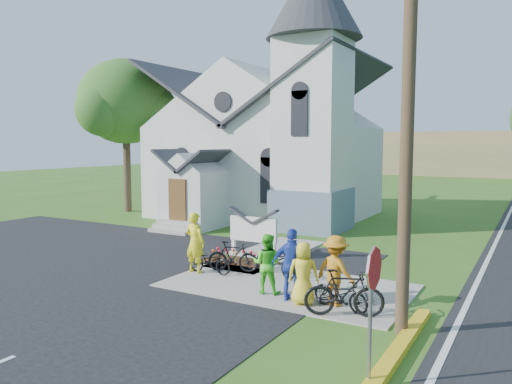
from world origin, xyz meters
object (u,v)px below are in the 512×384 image
Objects in this scene: church_sign at (253,230)px; bike_1 at (233,257)px; bike_0 at (210,261)px; cyclist_4 at (303,273)px; utility_pole at (412,85)px; cyclist_0 at (195,242)px; bike_3 at (344,293)px; cyclist_2 at (292,265)px; bike_4 at (341,293)px; cyclist_1 at (267,264)px; stop_sign at (373,287)px; cyclist_3 at (336,271)px; bike_2 at (276,260)px.

church_sign reaches higher than bike_1.
cyclist_4 reaches higher than bike_0.
utility_pole is 5.14× the size of cyclist_0.
bike_3 is (5.08, -1.65, 0.17)m from bike_0.
bike_4 is at bearing 163.65° from cyclist_2.
church_sign reaches higher than bike_4.
bike_0 is 0.76m from bike_1.
bike_1 is 4.61m from bike_4.
cyclist_1 is (2.56, -3.67, -0.15)m from church_sign.
cyclist_3 is at bearing 119.03° from stop_sign.
cyclist_2 is at bearing -40.97° from cyclist_4.
cyclist_1 is at bearing 16.82° from cyclist_3.
cyclist_3 is at bearing -128.99° from bike_1.
cyclist_4 is at bearing 42.51° from cyclist_3.
bike_4 is (1.36, -0.05, -0.54)m from cyclist_2.
cyclist_1 is 2.62m from bike_3.
utility_pole is 4.97m from cyclist_3.
cyclist_2 is 1.04× the size of bike_2.
stop_sign is at bearing 110.27° from cyclist_4.
cyclist_0 reaches higher than cyclist_4.
cyclist_2 is (2.92, -1.67, 0.46)m from bike_1.
utility_pole reaches higher than stop_sign.
bike_0 is at bearing -38.26° from cyclist_4.
bike_1 is 0.91× the size of cyclist_3.
church_sign is at bearing 65.40° from bike_4.
bike_2 is 1.02× the size of cyclist_3.
utility_pole reaches higher than bike_4.
cyclist_4 is 1.02× the size of bike_4.
bike_0 is 0.80× the size of cyclist_2.
cyclist_3 is 1.13× the size of bike_4.
bike_1 is 1.04× the size of bike_4.
bike_3 is at bearing -109.16° from bike_0.
stop_sign is 4.79m from cyclist_2.
bike_4 is (0.23, -0.24, -0.48)m from cyclist_3.
cyclist_3 is at bearing 174.03° from cyclist_0.
utility_pole is at bearing -123.41° from bike_3.
cyclist_2 is (3.95, -1.04, -0.02)m from cyclist_0.
cyclist_3 reaches higher than bike_3.
church_sign is at bearing -96.45° from cyclist_0.
stop_sign is 4.12m from bike_4.
cyclist_0 is at bearing 52.45° from bike_3.
cyclist_3 is at bearing -38.95° from church_sign.
bike_4 is at bearing 166.28° from cyclist_4.
bike_0 is at bearing -90.28° from church_sign.
bike_1 is 5.02m from bike_3.
cyclist_4 is (-1.23, 0.35, 0.24)m from bike_3.
cyclist_4 is (1.28, -0.38, -0.01)m from cyclist_1.
bike_2 is at bearing -97.50° from bike_1.
cyclist_3 is 0.59m from bike_4.
bike_0 is 5.34m from bike_3.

